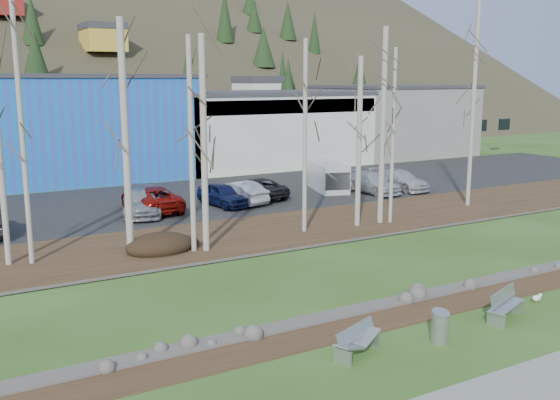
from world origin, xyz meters
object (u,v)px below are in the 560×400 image
car_7 (371,183)px  van_white (329,177)px  car_2 (151,199)px  car_3 (141,202)px  bench_damaged (357,341)px  car_4 (223,195)px  seagull (537,298)px  car_5 (238,193)px  bench_intact (505,305)px  car_6 (256,188)px  car_8 (399,180)px  litter_bin (440,328)px

car_7 → van_white: bearing=129.0°
car_2 → car_3: bearing=34.7°
bench_damaged → car_2: size_ratio=0.36×
car_7 → car_4: bearing=170.6°
seagull → bench_damaged: bearing=-169.6°
car_3 → car_4: (5.18, -0.08, -0.03)m
car_5 → car_7: car_5 is taller
bench_intact → car_2: car_2 is taller
car_5 → car_6: (1.81, 1.10, -0.03)m
bench_intact → bench_damaged: size_ratio=1.05×
seagull → car_2: 22.73m
bench_intact → bench_damaged: bench_intact is taller
car_8 → car_7: bearing=175.1°
car_7 → van_white: van_white is taller
car_2 → car_6: size_ratio=1.09×
bench_damaged → van_white: 26.55m
litter_bin → car_6: bearing=76.3°
car_6 → car_7: bearing=156.7°
car_4 → car_7: size_ratio=0.86×
car_4 → car_6: (2.93, 1.27, -0.02)m
bench_intact → car_6: (2.33, 22.63, 0.34)m
car_7 → seagull: bearing=-116.8°
car_3 → car_7: 16.10m
car_8 → car_5: bearing=170.4°
car_2 → bench_intact: bearing=101.5°
car_3 → van_white: 14.04m
car_6 → car_5: bearing=22.8°
litter_bin → seagull: bearing=8.7°
car_4 → bench_damaged: bearing=-113.1°
bench_damaged → car_5: (6.47, 21.30, 0.45)m
litter_bin → car_3: 21.96m
litter_bin → car_3: bearing=96.6°
seagull → car_3: bearing=119.6°
car_4 → litter_bin: bearing=-105.9°
car_4 → car_6: 3.20m
car_3 → van_white: size_ratio=1.07×
bench_damaged → car_3: 21.22m
car_2 → van_white: size_ratio=1.13×
car_3 → car_8: size_ratio=1.06×
car_5 → bench_intact: bearing=75.4°
bench_damaged → car_3: (0.17, 21.22, 0.47)m
bench_intact → car_6: 22.76m
bench_damaged → car_7: size_ratio=0.40×
bench_intact → car_5: bearing=68.4°
car_2 → car_5: bearing=173.7°
bench_intact → car_4: bearing=71.4°
car_3 → car_8: bearing=13.1°
bench_intact → car_7: car_7 is taller
car_2 → car_5: size_ratio=1.23×
bench_intact → car_2: (-4.99, 22.02, 0.40)m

